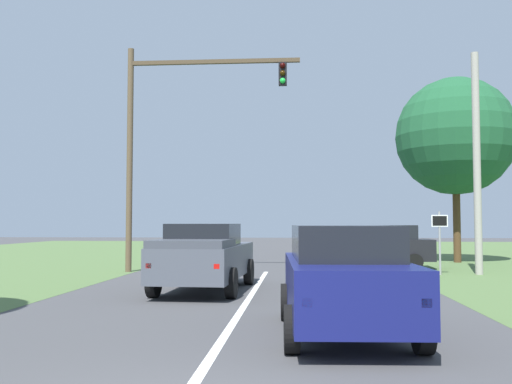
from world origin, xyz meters
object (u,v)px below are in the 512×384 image
(utility_pole_right, at_px, (477,162))
(red_suv_near, at_px, (344,276))
(traffic_light, at_px, (169,126))
(oak_tree_right, at_px, (455,136))
(pickup_truck_lead, at_px, (205,256))
(keep_moving_sign, at_px, (440,234))
(crossing_suv_far, at_px, (378,246))

(utility_pole_right, bearing_deg, red_suv_near, -116.74)
(traffic_light, xyz_separation_m, oak_tree_right, (12.88, 6.39, 0.42))
(pickup_truck_lead, distance_m, utility_pole_right, 11.51)
(keep_moving_sign, xyz_separation_m, crossing_suv_far, (-1.86, 3.07, -0.55))
(crossing_suv_far, relative_size, utility_pole_right, 0.56)
(traffic_light, distance_m, utility_pole_right, 11.95)
(pickup_truck_lead, xyz_separation_m, traffic_light, (-2.45, 6.06, 4.80))
(crossing_suv_far, xyz_separation_m, utility_pole_right, (3.35, -2.79, 3.25))
(pickup_truck_lead, bearing_deg, crossing_suv_far, 54.91)
(traffic_light, bearing_deg, pickup_truck_lead, -67.98)
(keep_moving_sign, relative_size, utility_pole_right, 0.28)
(red_suv_near, xyz_separation_m, oak_tree_right, (6.99, 18.46, 5.21))
(crossing_suv_far, distance_m, utility_pole_right, 5.44)
(keep_moving_sign, distance_m, utility_pole_right, 3.10)
(red_suv_near, height_order, keep_moving_sign, keep_moving_sign)
(keep_moving_sign, height_order, oak_tree_right, oak_tree_right)
(red_suv_near, bearing_deg, crossing_suv_far, 79.89)
(crossing_suv_far, height_order, utility_pole_right, utility_pole_right)
(red_suv_near, relative_size, oak_tree_right, 0.52)
(keep_moving_sign, distance_m, crossing_suv_far, 3.64)
(red_suv_near, relative_size, utility_pole_right, 0.57)
(red_suv_near, xyz_separation_m, traffic_light, (-5.89, 12.06, 4.79))
(crossing_suv_far, bearing_deg, traffic_light, -163.32)
(crossing_suv_far, bearing_deg, keep_moving_sign, -58.80)
(pickup_truck_lead, relative_size, keep_moving_sign, 2.34)
(pickup_truck_lead, relative_size, utility_pole_right, 0.66)
(oak_tree_right, height_order, crossing_suv_far, oak_tree_right)
(pickup_truck_lead, xyz_separation_m, crossing_suv_far, (6.04, 8.60, -0.03))
(red_suv_near, height_order, crossing_suv_far, red_suv_near)
(keep_moving_sign, bearing_deg, utility_pole_right, 10.95)
(red_suv_near, bearing_deg, traffic_light, 116.03)
(pickup_truck_lead, height_order, traffic_light, traffic_light)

